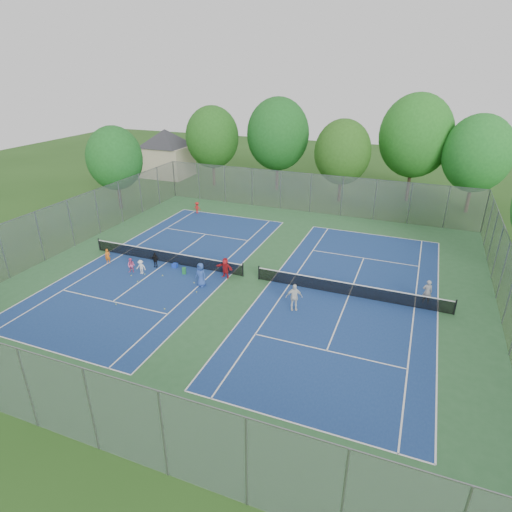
% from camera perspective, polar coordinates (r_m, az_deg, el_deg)
% --- Properties ---
extents(ground, '(120.00, 120.00, 0.00)m').
position_cam_1_polar(ground, '(30.62, -0.69, -2.93)').
color(ground, '#234A17').
rests_on(ground, ground).
extents(court_pad, '(32.00, 32.00, 0.01)m').
position_cam_1_polar(court_pad, '(30.62, -0.69, -2.92)').
color(court_pad, '#2B5B31').
rests_on(court_pad, ground).
extents(court_left, '(10.97, 23.77, 0.01)m').
position_cam_1_polar(court_left, '(33.64, -11.80, -0.84)').
color(court_left, navy).
rests_on(court_left, court_pad).
extents(court_right, '(10.97, 23.77, 0.01)m').
position_cam_1_polar(court_right, '(29.00, 12.27, -5.17)').
color(court_right, navy).
rests_on(court_right, court_pad).
extents(net_left, '(12.87, 0.10, 0.91)m').
position_cam_1_polar(net_left, '(33.46, -11.86, -0.16)').
color(net_left, black).
rests_on(net_left, ground).
extents(net_right, '(12.87, 0.10, 0.91)m').
position_cam_1_polar(net_right, '(28.79, 12.35, -4.41)').
color(net_right, black).
rests_on(net_right, ground).
extents(fence_north, '(32.00, 0.10, 4.00)m').
position_cam_1_polar(fence_north, '(44.13, 7.27, 8.30)').
color(fence_north, gray).
rests_on(fence_north, ground).
extents(fence_south, '(32.00, 0.10, 4.00)m').
position_cam_1_polar(fence_south, '(18.33, -21.14, -18.64)').
color(fence_south, gray).
rests_on(fence_south, ground).
extents(fence_west, '(0.10, 32.00, 4.00)m').
position_cam_1_polar(fence_west, '(38.39, -23.46, 4.00)').
color(fence_west, gray).
rests_on(fence_west, ground).
extents(fence_east, '(0.10, 32.00, 4.00)m').
position_cam_1_polar(fence_east, '(28.45, 30.75, -4.37)').
color(fence_east, gray).
rests_on(fence_east, ground).
extents(house, '(11.03, 11.03, 7.30)m').
position_cam_1_polar(house, '(59.69, -11.95, 14.34)').
color(house, '#B7A88C').
rests_on(house, ground).
extents(tree_nw, '(6.40, 6.40, 9.58)m').
position_cam_1_polar(tree_nw, '(53.72, -5.85, 15.48)').
color(tree_nw, '#443326').
rests_on(tree_nw, ground).
extents(tree_nl, '(7.20, 7.20, 10.69)m').
position_cam_1_polar(tree_nl, '(51.43, 2.93, 15.91)').
color(tree_nl, '#443326').
rests_on(tree_nl, ground).
extents(tree_nc, '(6.00, 6.00, 8.85)m').
position_cam_1_polar(tree_nc, '(47.71, 11.47, 13.42)').
color(tree_nc, '#443326').
rests_on(tree_nc, ground).
extents(tree_nr, '(7.60, 7.60, 11.42)m').
position_cam_1_polar(tree_nr, '(49.69, 20.52, 14.77)').
color(tree_nr, '#443326').
rests_on(tree_nr, ground).
extents(tree_ne, '(6.60, 6.60, 9.77)m').
position_cam_1_polar(tree_ne, '(48.08, 27.46, 12.02)').
color(tree_ne, '#443326').
rests_on(tree_ne, ground).
extents(tree_side_w, '(5.60, 5.60, 8.47)m').
position_cam_1_polar(tree_side_w, '(46.66, -18.34, 12.27)').
color(tree_side_w, '#443326').
rests_on(tree_side_w, ground).
extents(ball_crate, '(0.37, 0.37, 0.31)m').
position_cam_1_polar(ball_crate, '(32.69, -10.77, -1.25)').
color(ball_crate, '#193CBE').
rests_on(ball_crate, ground).
extents(ball_hopper, '(0.32, 0.32, 0.50)m').
position_cam_1_polar(ball_hopper, '(31.50, -9.56, -1.97)').
color(ball_hopper, '#238239').
rests_on(ball_hopper, ground).
extents(student_a, '(0.50, 0.44, 1.15)m').
position_cam_1_polar(student_a, '(34.52, -19.17, -0.03)').
color(student_a, orange).
rests_on(student_a, ground).
extents(student_b, '(0.64, 0.54, 1.14)m').
position_cam_1_polar(student_b, '(32.44, -16.30, -1.22)').
color(student_b, '#E0578D').
rests_on(student_b, ground).
extents(student_c, '(0.76, 0.50, 1.10)m').
position_cam_1_polar(student_c, '(32.05, -15.08, -1.44)').
color(student_c, silver).
rests_on(student_c, ground).
extents(student_d, '(0.71, 0.36, 1.17)m').
position_cam_1_polar(student_d, '(32.86, -13.31, -0.52)').
color(student_d, black).
rests_on(student_d, ground).
extents(student_e, '(0.92, 0.68, 1.71)m').
position_cam_1_polar(student_e, '(29.41, -7.38, -2.49)').
color(student_e, '#2A499A').
rests_on(student_e, ground).
extents(student_f, '(1.47, 0.72, 1.52)m').
position_cam_1_polar(student_f, '(30.43, -4.12, -1.59)').
color(student_f, red).
rests_on(student_f, ground).
extents(child_far_baseline, '(0.82, 0.55, 1.18)m').
position_cam_1_polar(child_far_baseline, '(44.23, -7.84, 6.40)').
color(child_far_baseline, '#B31C19').
rests_on(child_far_baseline, ground).
extents(instructor, '(0.66, 0.49, 1.64)m').
position_cam_1_polar(instructor, '(29.22, 21.86, -4.45)').
color(instructor, '#939396').
rests_on(instructor, ground).
extents(teen_court_b, '(1.13, 0.82, 1.78)m').
position_cam_1_polar(teen_court_b, '(26.50, 5.09, -5.48)').
color(teen_court_b, silver).
rests_on(teen_court_b, ground).
extents(tennis_ball_0, '(0.07, 0.07, 0.07)m').
position_cam_1_polar(tennis_ball_0, '(28.97, -7.92, -4.80)').
color(tennis_ball_0, '#B3C52D').
rests_on(tennis_ball_0, ground).
extents(tennis_ball_1, '(0.07, 0.07, 0.07)m').
position_cam_1_polar(tennis_ball_1, '(32.08, -14.62, -2.39)').
color(tennis_ball_1, '#C7F037').
rests_on(tennis_ball_1, ground).
extents(tennis_ball_2, '(0.07, 0.07, 0.07)m').
position_cam_1_polar(tennis_ball_2, '(28.73, -18.16, -6.16)').
color(tennis_ball_2, '#D3EB36').
rests_on(tennis_ball_2, ground).
extents(tennis_ball_3, '(0.07, 0.07, 0.07)m').
position_cam_1_polar(tennis_ball_3, '(33.04, -16.35, -1.79)').
color(tennis_ball_3, yellow).
rests_on(tennis_ball_3, ground).
extents(tennis_ball_4, '(0.07, 0.07, 0.07)m').
position_cam_1_polar(tennis_ball_4, '(27.43, -12.08, -6.94)').
color(tennis_ball_4, '#C1D832').
rests_on(tennis_ball_4, ground).
extents(tennis_ball_5, '(0.07, 0.07, 0.07)m').
position_cam_1_polar(tennis_ball_5, '(32.14, -16.29, -2.53)').
color(tennis_ball_5, '#DBEA36').
rests_on(tennis_ball_5, ground).
extents(tennis_ball_6, '(0.07, 0.07, 0.07)m').
position_cam_1_polar(tennis_ball_6, '(30.18, -8.26, -3.57)').
color(tennis_ball_6, yellow).
rests_on(tennis_ball_6, ground).
extents(tennis_ball_7, '(0.07, 0.07, 0.07)m').
position_cam_1_polar(tennis_ball_7, '(31.25, -14.94, -3.16)').
color(tennis_ball_7, '#C3E836').
rests_on(tennis_ball_7, ground).
extents(tennis_ball_8, '(0.07, 0.07, 0.07)m').
position_cam_1_polar(tennis_ball_8, '(31.58, -12.36, -2.58)').
color(tennis_ball_8, '#DDF038').
rests_on(tennis_ball_8, ground).
extents(tennis_ball_9, '(0.07, 0.07, 0.07)m').
position_cam_1_polar(tennis_ball_9, '(30.76, -22.34, -4.72)').
color(tennis_ball_9, '#D1E234').
rests_on(tennis_ball_9, ground).
extents(tennis_ball_10, '(0.07, 0.07, 0.07)m').
position_cam_1_polar(tennis_ball_10, '(31.17, -15.49, -3.30)').
color(tennis_ball_10, '#D1E836').
rests_on(tennis_ball_10, ground).
extents(tennis_ball_11, '(0.07, 0.07, 0.07)m').
position_cam_1_polar(tennis_ball_11, '(30.00, -7.27, -3.68)').
color(tennis_ball_11, '#CBD431').
rests_on(tennis_ball_11, ground).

